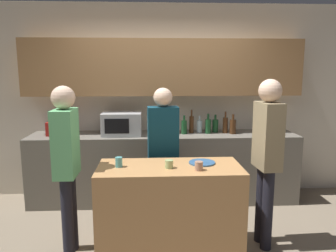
# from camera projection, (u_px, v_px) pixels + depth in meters

# --- Properties ---
(back_wall) EXTENTS (6.40, 0.40, 2.70)m
(back_wall) POSITION_uv_depth(u_px,v_px,m) (163.00, 88.00, 4.61)
(back_wall) COLOR beige
(back_wall) RESTS_ON ground_plane
(back_counter) EXTENTS (3.60, 0.62, 0.93)m
(back_counter) POSITION_uv_depth(u_px,v_px,m) (164.00, 167.00, 4.52)
(back_counter) COLOR #6B665B
(back_counter) RESTS_ON ground_plane
(kitchen_island) EXTENTS (1.39, 0.62, 0.88)m
(kitchen_island) POSITION_uv_depth(u_px,v_px,m) (169.00, 209.00, 3.23)
(kitchen_island) COLOR #B27F4C
(kitchen_island) RESTS_ON ground_plane
(microwave) EXTENTS (0.52, 0.39, 0.30)m
(microwave) POSITION_uv_depth(u_px,v_px,m) (122.00, 124.00, 4.38)
(microwave) COLOR #B7BABC
(microwave) RESTS_ON back_counter
(toaster) EXTENTS (0.26, 0.16, 0.18)m
(toaster) POSITION_uv_depth(u_px,v_px,m) (57.00, 129.00, 4.34)
(toaster) COLOR #B21E19
(toaster) RESTS_ON back_counter
(potted_plant) EXTENTS (0.14, 0.14, 0.40)m
(potted_plant) POSITION_uv_depth(u_px,v_px,m) (261.00, 119.00, 4.47)
(potted_plant) COLOR silver
(potted_plant) RESTS_ON back_counter
(bottle_0) EXTENTS (0.08, 0.08, 0.25)m
(bottle_0) POSITION_uv_depth(u_px,v_px,m) (184.00, 127.00, 4.44)
(bottle_0) COLOR #194723
(bottle_0) RESTS_ON back_counter
(bottle_1) EXTENTS (0.06, 0.06, 0.32)m
(bottle_1) POSITION_uv_depth(u_px,v_px,m) (191.00, 124.00, 4.51)
(bottle_1) COLOR #472814
(bottle_1) RESTS_ON back_counter
(bottle_2) EXTENTS (0.08, 0.08, 0.23)m
(bottle_2) POSITION_uv_depth(u_px,v_px,m) (199.00, 126.00, 4.56)
(bottle_2) COLOR silver
(bottle_2) RESTS_ON back_counter
(bottle_3) EXTENTS (0.08, 0.08, 0.27)m
(bottle_3) POSITION_uv_depth(u_px,v_px,m) (208.00, 126.00, 4.48)
(bottle_3) COLOR #194723
(bottle_3) RESTS_ON back_counter
(bottle_4) EXTENTS (0.08, 0.08, 0.25)m
(bottle_4) POSITION_uv_depth(u_px,v_px,m) (215.00, 125.00, 4.57)
(bottle_4) COLOR #194723
(bottle_4) RESTS_ON back_counter
(bottle_5) EXTENTS (0.07, 0.07, 0.30)m
(bottle_5) POSITION_uv_depth(u_px,v_px,m) (225.00, 125.00, 4.50)
(bottle_5) COLOR #472814
(bottle_5) RESTS_ON back_counter
(bottle_6) EXTENTS (0.09, 0.09, 0.27)m
(bottle_6) POSITION_uv_depth(u_px,v_px,m) (233.00, 126.00, 4.45)
(bottle_6) COLOR #472814
(bottle_6) RESTS_ON back_counter
(plate_on_island) EXTENTS (0.26, 0.26, 0.01)m
(plate_on_island) POSITION_uv_depth(u_px,v_px,m) (202.00, 163.00, 3.24)
(plate_on_island) COLOR #2D5684
(plate_on_island) RESTS_ON kitchen_island
(cup_0) EXTENTS (0.08, 0.08, 0.08)m
(cup_0) POSITION_uv_depth(u_px,v_px,m) (169.00, 164.00, 3.08)
(cup_0) COLOR #A7BA76
(cup_0) RESTS_ON kitchen_island
(cup_1) EXTENTS (0.07, 0.07, 0.10)m
(cup_1) POSITION_uv_depth(u_px,v_px,m) (119.00, 162.00, 3.12)
(cup_1) COLOR teal
(cup_1) RESTS_ON kitchen_island
(cup_2) EXTENTS (0.08, 0.08, 0.08)m
(cup_2) POSITION_uv_depth(u_px,v_px,m) (199.00, 166.00, 3.02)
(cup_2) COLOR tan
(cup_2) RESTS_ON kitchen_island
(person_left) EXTENTS (0.22, 0.35, 1.71)m
(person_left) POSITION_uv_depth(u_px,v_px,m) (267.00, 149.00, 3.24)
(person_left) COLOR black
(person_left) RESTS_ON ground_plane
(person_center) EXTENTS (0.35, 0.21, 1.60)m
(person_center) POSITION_uv_depth(u_px,v_px,m) (163.00, 146.00, 3.70)
(person_center) COLOR black
(person_center) RESTS_ON ground_plane
(person_right) EXTENTS (0.22, 0.34, 1.66)m
(person_right) POSITION_uv_depth(u_px,v_px,m) (66.00, 157.00, 3.08)
(person_right) COLOR black
(person_right) RESTS_ON ground_plane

